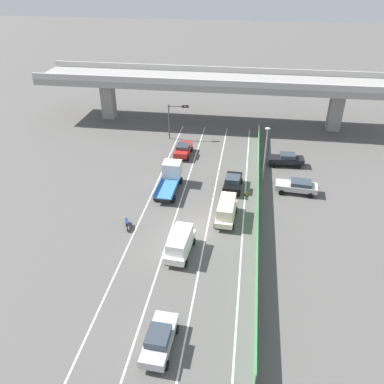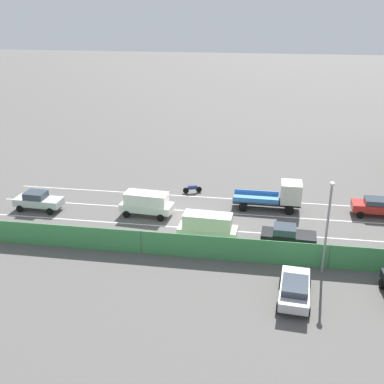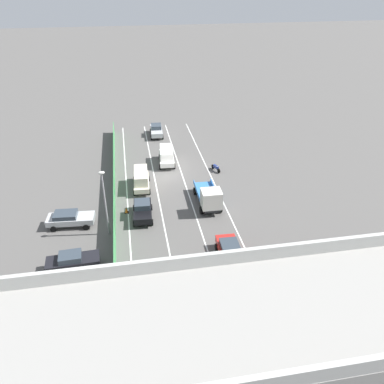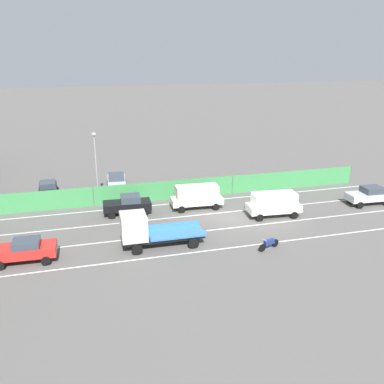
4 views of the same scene
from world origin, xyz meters
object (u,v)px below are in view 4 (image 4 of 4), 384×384
object	(u,v)px
car_sedan_silver	(370,195)
parked_wagon_silver	(117,182)
car_van_white	(274,203)
car_van_cream	(197,196)
motorcycle	(269,243)
traffic_cone	(138,203)
flatbed_truck_blue	(146,230)
parked_sedan_dark	(48,189)
street_lamp	(96,161)
car_sedan_black	(128,204)
car_sedan_red	(24,250)

from	to	relation	value
car_sedan_silver	parked_wagon_silver	world-z (taller)	car_sedan_silver
car_van_white	car_van_cream	bearing A→B (deg)	58.25
motorcycle	traffic_cone	size ratio (longest dim) A/B	2.94
parked_wagon_silver	flatbed_truck_blue	bearing A→B (deg)	-177.22
parked_wagon_silver	parked_sedan_dark	distance (m)	6.89
street_lamp	traffic_cone	size ratio (longest dim) A/B	10.91
car_van_cream	car_sedan_black	world-z (taller)	car_van_cream
traffic_cone	parked_wagon_silver	bearing A→B (deg)	14.30
car_van_cream	car_sedan_black	bearing A→B (deg)	87.55
car_sedan_red	car_sedan_silver	bearing A→B (deg)	-83.35
car_van_white	parked_sedan_dark	world-z (taller)	car_van_white
car_sedan_red	street_lamp	size ratio (longest dim) A/B	0.64
car_van_cream	parked_sedan_dark	bearing A→B (deg)	63.41
car_van_white	street_lamp	size ratio (longest dim) A/B	0.70
car_sedan_red	flatbed_truck_blue	world-z (taller)	flatbed_truck_blue
car_sedan_silver	street_lamp	xyz separation A→B (m)	(7.10, 25.00, 3.27)
motorcycle	street_lamp	bearing A→B (deg)	40.61
car_van_white	flatbed_truck_blue	bearing A→B (deg)	105.07
flatbed_truck_blue	parked_sedan_dark	bearing A→B (deg)	28.88
flatbed_truck_blue	street_lamp	size ratio (longest dim) A/B	0.90
parked_wagon_silver	traffic_cone	xyz separation A→B (m)	(-5.65, -1.44, -0.59)
car_sedan_black	motorcycle	world-z (taller)	car_sedan_black
car_van_white	car_sedan_silver	xyz separation A→B (m)	(0.38, -10.23, -0.29)
motorcycle	car_van_white	bearing A→B (deg)	-28.48
motorcycle	flatbed_truck_blue	bearing A→B (deg)	72.39
car_sedan_silver	car_van_white	bearing A→B (deg)	92.11
car_sedan_red	street_lamp	xyz separation A→B (m)	(10.68, -5.72, 3.31)
car_van_cream	street_lamp	bearing A→B (deg)	66.79
parked_wagon_silver	parked_sedan_dark	size ratio (longest dim) A/B	1.05
car_sedan_red	flatbed_truck_blue	size ratio (longest dim) A/B	0.71
car_sedan_black	motorcycle	xyz separation A→B (m)	(-9.97, -9.15, -0.47)
car_sedan_red	parked_sedan_dark	size ratio (longest dim) A/B	0.97
car_van_cream	parked_wagon_silver	world-z (taller)	car_van_cream
car_sedan_silver	flatbed_truck_blue	xyz separation A→B (m)	(-3.59, 22.16, 0.45)
parked_wagon_silver	parked_sedan_dark	world-z (taller)	parked_sedan_dark
street_lamp	traffic_cone	world-z (taller)	street_lamp
street_lamp	car_van_cream	bearing A→B (deg)	-113.21
parked_wagon_silver	traffic_cone	world-z (taller)	parked_wagon_silver
parked_sedan_dark	traffic_cone	distance (m)	9.57
car_van_cream	car_sedan_red	distance (m)	16.04
car_van_cream	parked_sedan_dark	world-z (taller)	car_van_cream
flatbed_truck_blue	parked_wagon_silver	bearing A→B (deg)	2.78
car_van_white	motorcycle	distance (m)	6.84
street_lamp	traffic_cone	xyz separation A→B (m)	(-1.80, -3.57, -3.91)
car_sedan_black	car_van_white	bearing A→B (deg)	-107.89
car_van_cream	motorcycle	world-z (taller)	car_van_cream
car_van_white	car_sedan_red	world-z (taller)	car_van_white
car_sedan_black	parked_sedan_dark	bearing A→B (deg)	47.63
street_lamp	traffic_cone	distance (m)	5.60
parked_wagon_silver	street_lamp	size ratio (longest dim) A/B	0.69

